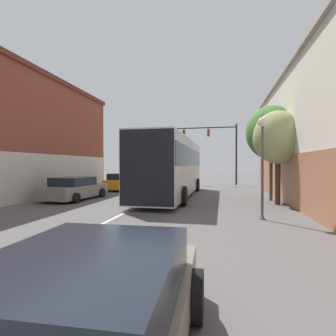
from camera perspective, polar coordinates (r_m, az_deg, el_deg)
name	(u,v)px	position (r m, az deg, el deg)	size (l,w,h in m)	color
lane_center_line	(149,201)	(15.20, -4.11, -7.10)	(0.14, 46.53, 0.01)	silver
bus	(173,165)	(16.99, 0.99, 0.62)	(2.84, 12.06, 3.65)	#B7B7BC
hatchback_foreground	(76,327)	(2.86, -19.43, -29.87)	(2.29, 4.35, 1.22)	slate
parked_car_left_near	(121,182)	(21.88, -10.11, -3.02)	(2.32, 3.98, 1.37)	orange
parked_car_left_far	(75,189)	(16.60, -19.59, -4.28)	(2.39, 4.54, 1.34)	slate
traffic_signal_gantry	(204,140)	(27.94, 7.93, 6.14)	(9.54, 0.36, 6.28)	black
street_lamp	(262,154)	(10.46, 19.88, 2.84)	(0.36, 0.36, 3.84)	#47474C
street_tree_near	(278,138)	(14.73, 22.80, 6.07)	(2.50, 2.25, 4.86)	#3D2D1E
street_tree_far	(271,133)	(16.28, 21.54, 7.19)	(2.82, 2.54, 5.49)	brown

